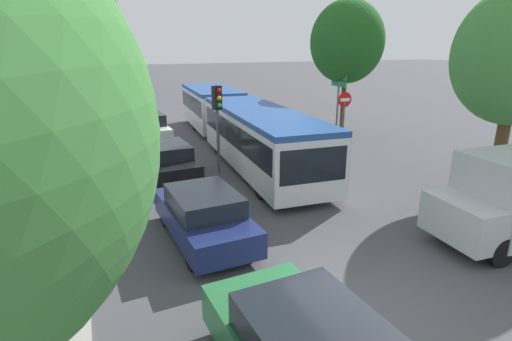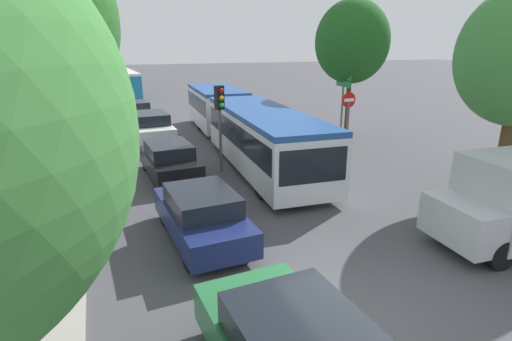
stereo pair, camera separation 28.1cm
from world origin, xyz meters
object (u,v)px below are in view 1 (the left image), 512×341
at_px(queued_car_silver, 129,112).
at_px(traffic_light, 218,110).
at_px(queued_car_white, 145,128).
at_px(tree_left_mid, 24,21).
at_px(articulated_bus, 236,121).
at_px(city_bus_rear, 112,82).
at_px(direction_sign_post, 338,92).
at_px(no_entry_sign, 344,113).
at_px(queued_car_navy, 204,215).
at_px(tree_right_mid, 346,44).
at_px(queued_car_black, 167,161).

distance_m(queued_car_silver, traffic_light, 12.34).
height_order(queued_car_white, tree_left_mid, tree_left_mid).
height_order(articulated_bus, city_bus_rear, city_bus_rear).
bearing_deg(traffic_light, queued_car_silver, 173.58).
relative_size(queued_car_white, direction_sign_post, 1.26).
bearing_deg(queued_car_silver, no_entry_sign, -146.24).
bearing_deg(queued_car_white, traffic_light, -165.32).
bearing_deg(tree_left_mid, traffic_light, 30.95).
bearing_deg(queued_car_navy, traffic_light, -24.51).
bearing_deg(traffic_light, articulated_bus, 132.32).
bearing_deg(queued_car_silver, queued_car_navy, 177.09).
bearing_deg(traffic_light, tree_left_mid, -75.55).
xyz_separation_m(traffic_light, no_entry_sign, (6.29, 0.68, -0.62)).
distance_m(queued_car_white, tree_left_mid, 11.35).
bearing_deg(city_bus_rear, tree_right_mid, -159.17).
xyz_separation_m(queued_car_navy, no_entry_sign, (8.44, 6.10, 1.18)).
relative_size(city_bus_rear, queued_car_white, 2.54).
height_order(queued_car_navy, no_entry_sign, no_entry_sign).
relative_size(traffic_light, tree_left_mid, 0.43).
xyz_separation_m(city_bus_rear, queued_car_silver, (-0.01, -14.93, -0.72)).
bearing_deg(no_entry_sign, direction_sign_post, 152.91).
bearing_deg(articulated_bus, direction_sign_post, 90.88).
xyz_separation_m(queued_car_black, traffic_light, (2.04, -0.04, 1.81)).
height_order(articulated_bus, direction_sign_post, direction_sign_post).
bearing_deg(queued_car_silver, tree_right_mid, -133.87).
xyz_separation_m(queued_car_navy, queued_car_white, (0.17, 11.67, 0.08)).
xyz_separation_m(queued_car_navy, direction_sign_post, (9.55, 8.26, 1.86)).
distance_m(queued_car_white, no_entry_sign, 10.03).
bearing_deg(no_entry_sign, queued_car_black, -85.63).
xyz_separation_m(queued_car_white, queued_car_silver, (-0.16, 5.76, -0.08)).
distance_m(articulated_bus, queued_car_white, 5.01).
height_order(queued_car_silver, tree_left_mid, tree_left_mid).
distance_m(queued_car_white, tree_right_mid, 11.16).
height_order(queued_car_black, direction_sign_post, direction_sign_post).
xyz_separation_m(queued_car_navy, tree_left_mid, (-3.56, 1.99, 4.70)).
relative_size(queued_car_navy, queued_car_silver, 0.99).
xyz_separation_m(queued_car_navy, tree_right_mid, (10.10, 8.66, 4.19)).
relative_size(queued_car_white, queued_car_silver, 1.11).
bearing_deg(queued_car_black, tree_left_mid, 130.51).
distance_m(queued_car_navy, queued_car_black, 5.46).
bearing_deg(no_entry_sign, queued_car_navy, -54.17).
bearing_deg(tree_right_mid, city_bus_rear, 113.04).
bearing_deg(queued_car_black, tree_right_mid, -75.10).
distance_m(articulated_bus, city_bus_rear, 24.15).
distance_m(queued_car_white, traffic_light, 6.78).
height_order(queued_car_silver, tree_right_mid, tree_right_mid).
distance_m(no_entry_sign, direction_sign_post, 2.52).
relative_size(city_bus_rear, direction_sign_post, 3.20).
relative_size(city_bus_rear, no_entry_sign, 4.09).
bearing_deg(direction_sign_post, queued_car_white, -16.14).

